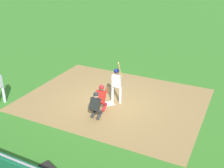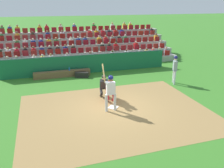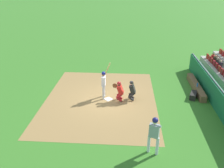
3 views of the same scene
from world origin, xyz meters
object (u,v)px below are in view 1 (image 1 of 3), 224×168
object	(u,v)px
batter_at_plate	(116,82)
home_plate_umpire	(96,104)
catcher_crouching	(101,96)
home_plate_marker	(110,103)

from	to	relation	value
batter_at_plate	home_plate_umpire	world-z (taller)	batter_at_plate
home_plate_umpire	catcher_crouching	bearing A→B (deg)	99.87
home_plate_marker	batter_at_plate	xyz separation A→B (m)	(0.22, 0.31, 1.11)
home_plate_marker	catcher_crouching	bearing A→B (deg)	-95.06
catcher_crouching	home_plate_marker	bearing A→B (deg)	84.94
home_plate_marker	catcher_crouching	distance (m)	1.00
home_plate_marker	home_plate_umpire	world-z (taller)	home_plate_umpire
catcher_crouching	batter_at_plate	bearing A→B (deg)	74.04
home_plate_marker	batter_at_plate	bearing A→B (deg)	53.65
home_plate_marker	batter_at_plate	world-z (taller)	batter_at_plate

